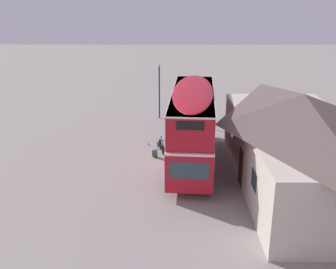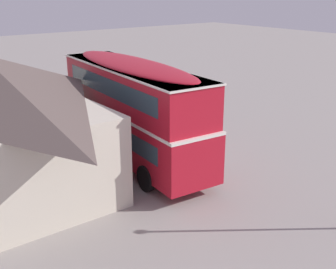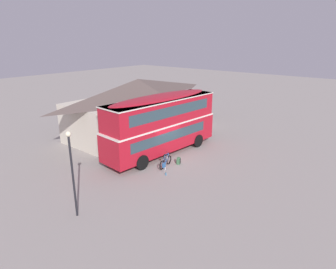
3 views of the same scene
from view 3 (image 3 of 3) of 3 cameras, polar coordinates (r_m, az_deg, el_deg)
ground_plane at (r=23.02m, az=-0.31°, el=-4.69°), size 120.00×120.00×0.00m
double_decker_bus at (r=23.24m, az=-1.24°, el=2.44°), size 10.52×3.33×4.79m
touring_bicycle at (r=21.42m, az=-0.52°, el=-5.43°), size 1.73×0.68×1.02m
backpack_on_ground at (r=21.98m, az=2.05°, el=-5.06°), size 0.38×0.36×0.54m
water_bottle_clear_plastic at (r=21.10m, az=-0.58°, el=-6.60°), size 0.08×0.08×0.23m
water_bottle_blue_sports at (r=20.29m, az=-0.41°, el=-7.66°), size 0.07×0.07×0.24m
pub_building at (r=29.15m, az=-5.72°, el=5.67°), size 14.34×6.51×5.24m
street_lamp at (r=15.55m, az=-18.19°, el=-5.72°), size 0.28×0.28×4.70m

